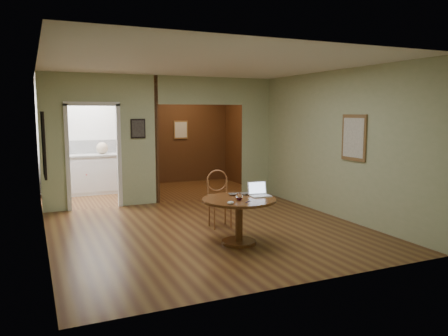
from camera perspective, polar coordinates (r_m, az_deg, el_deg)
name	(u,v)px	position (r m, az deg, el deg)	size (l,w,h in m)	color
floor	(211,231)	(7.27, -1.73, -8.18)	(5.00, 5.00, 0.00)	#4A2715
room_shell	(138,142)	(9.85, -11.18, 3.39)	(5.20, 7.50, 5.00)	white
dining_table	(239,210)	(6.46, 1.98, -5.54)	(1.09, 1.09, 0.68)	brown
chair	(219,195)	(7.42, -0.68, -3.59)	(0.44, 0.44, 0.96)	#A26839
open_laptop	(259,192)	(6.64, 4.58, -3.12)	(0.32, 0.29, 0.21)	white
closed_laptop	(241,195)	(6.65, 2.21, -3.49)	(0.35, 0.22, 0.03)	#A7A7AC
mouse	(231,203)	(6.02, 0.86, -4.55)	(0.11, 0.06, 0.05)	white
wine_glass	(239,197)	(6.28, 2.00, -3.76)	(0.10, 0.10, 0.11)	white
pen	(248,202)	(6.18, 3.18, -4.42)	(0.01, 0.01, 0.14)	#0D0F5F
kitchen_cabinet	(92,174)	(10.86, -16.91, -0.75)	(2.06, 0.60, 0.94)	white
grocery_bag	(102,148)	(10.83, -15.62, 2.52)	(0.28, 0.24, 0.28)	beige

